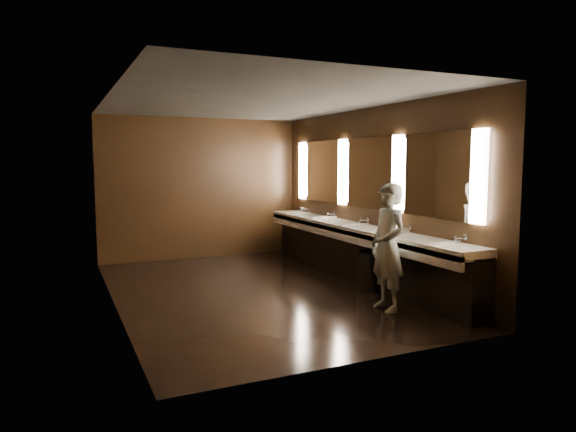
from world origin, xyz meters
The scene contains 10 objects.
floor centered at (0.00, 0.00, 0.00)m, with size 6.00×6.00×0.00m, color black.
ceiling centered at (0.00, 0.00, 2.80)m, with size 4.00×6.00×0.02m, color #2D2D2B.
wall_back centered at (0.00, 3.00, 1.40)m, with size 4.00×0.02×2.80m, color black.
wall_front centered at (0.00, -3.00, 1.40)m, with size 4.00×0.02×2.80m, color black.
wall_left centered at (-2.00, 0.00, 1.40)m, with size 0.02×6.00×2.80m, color black.
wall_right centered at (2.00, 0.00, 1.40)m, with size 0.02×6.00×2.80m, color black.
sink_counter centered at (1.79, 0.00, 0.50)m, with size 0.55×5.40×1.01m.
mirror_band centered at (1.98, 0.00, 1.75)m, with size 0.06×5.03×1.15m.
person centered at (1.22, -1.64, 0.83)m, with size 0.61×0.40×1.66m, color #99C3E5.
trash_bin centered at (1.58, -0.72, 0.29)m, with size 0.38×0.38×0.59m, color black.
Camera 1 is at (-2.68, -7.06, 1.92)m, focal length 32.00 mm.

